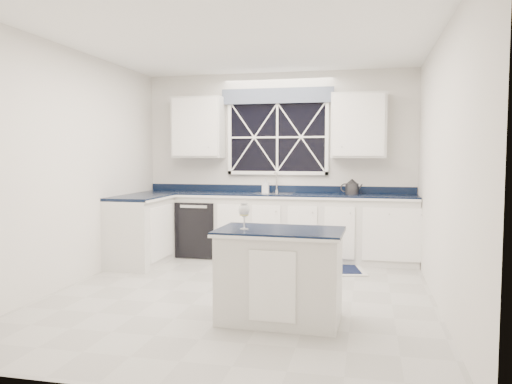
% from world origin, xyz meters
% --- Properties ---
extents(ground, '(4.50, 4.50, 0.00)m').
position_xyz_m(ground, '(0.00, 0.00, 0.00)').
color(ground, '#A8A8A3').
rests_on(ground, ground).
extents(back_wall, '(4.00, 0.10, 2.70)m').
position_xyz_m(back_wall, '(0.00, 2.25, 1.35)').
color(back_wall, silver).
rests_on(back_wall, ground).
extents(base_cabinets, '(3.99, 1.60, 0.90)m').
position_xyz_m(base_cabinets, '(-0.33, 1.78, 0.45)').
color(base_cabinets, silver).
rests_on(base_cabinets, ground).
extents(countertop, '(3.98, 0.64, 0.04)m').
position_xyz_m(countertop, '(0.00, 1.95, 0.92)').
color(countertop, black).
rests_on(countertop, base_cabinets).
extents(dishwasher, '(0.60, 0.58, 0.82)m').
position_xyz_m(dishwasher, '(-1.10, 1.95, 0.41)').
color(dishwasher, black).
rests_on(dishwasher, ground).
extents(window, '(1.65, 0.09, 1.26)m').
position_xyz_m(window, '(0.00, 2.20, 1.83)').
color(window, black).
rests_on(window, ground).
extents(upper_cabinets, '(3.10, 0.34, 0.90)m').
position_xyz_m(upper_cabinets, '(0.00, 2.08, 1.90)').
color(upper_cabinets, silver).
rests_on(upper_cabinets, ground).
extents(faucet, '(0.05, 0.20, 0.30)m').
position_xyz_m(faucet, '(0.00, 2.14, 1.10)').
color(faucet, silver).
rests_on(faucet, countertop).
extents(island, '(1.13, 0.70, 0.83)m').
position_xyz_m(island, '(0.55, -0.72, 0.42)').
color(island, silver).
rests_on(island, ground).
extents(rug, '(1.31, 0.95, 0.02)m').
position_xyz_m(rug, '(0.68, 1.35, 0.01)').
color(rug, beige).
rests_on(rug, ground).
extents(kettle, '(0.31, 0.20, 0.22)m').
position_xyz_m(kettle, '(1.09, 2.06, 1.04)').
color(kettle, '#2E2E30').
rests_on(kettle, countertop).
extents(wine_glass, '(0.10, 0.10, 0.23)m').
position_xyz_m(wine_glass, '(0.24, -0.79, 0.99)').
color(wine_glass, silver).
rests_on(wine_glass, island).
extents(soap_bottle, '(0.11, 0.11, 0.22)m').
position_xyz_m(soap_bottle, '(-0.15, 2.08, 1.05)').
color(soap_bottle, silver).
rests_on(soap_bottle, countertop).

